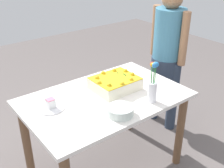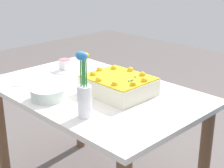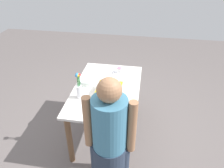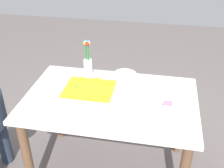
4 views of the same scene
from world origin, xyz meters
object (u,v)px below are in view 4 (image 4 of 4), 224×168
Objects in this scene: flower_vase at (88,62)px; fruit_bowl at (125,77)px; sheet_cake at (89,94)px; serving_plate_with_slice at (167,110)px; cake_knife at (156,85)px.

flower_vase reaches higher than fruit_bowl.
sheet_cake reaches higher than serving_plate_with_slice.
serving_plate_with_slice is 1.05× the size of fruit_bowl.
serving_plate_with_slice is 0.52m from fruit_bowl.
fruit_bowl reaches higher than cake_knife.
serving_plate_with_slice is at bearing -113.51° from cake_knife.
serving_plate_with_slice is (0.57, -0.05, -0.03)m from sheet_cake.
fruit_bowl is at bearing -0.25° from flower_vase.
flower_vase is at bearing 106.18° from sheet_cake.
cake_knife is 0.68× the size of flower_vase.
sheet_cake is 0.40m from fruit_bowl.
serving_plate_with_slice reaches higher than fruit_bowl.
sheet_cake is 1.63× the size of cake_knife.
fruit_bowl is at bearing 57.26° from sheet_cake.
sheet_cake is 0.57m from serving_plate_with_slice.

